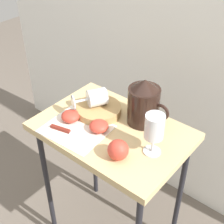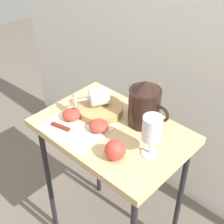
{
  "view_description": "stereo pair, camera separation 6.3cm",
  "coord_description": "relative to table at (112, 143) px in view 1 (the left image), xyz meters",
  "views": [
    {
      "loc": [
        0.62,
        -0.75,
        1.52
      ],
      "look_at": [
        0.0,
        0.0,
        0.8
      ],
      "focal_mm": 51.69,
      "sensor_mm": 36.0,
      "label": 1
    },
    {
      "loc": [
        0.67,
        -0.71,
        1.52
      ],
      "look_at": [
        0.0,
        0.0,
        0.8
      ],
      "focal_mm": 51.69,
      "sensor_mm": 36.0,
      "label": 2
    }
  ],
  "objects": [
    {
      "name": "wine_glass_upright",
      "position": [
        0.2,
        -0.01,
        0.19
      ],
      "size": [
        0.07,
        0.07,
        0.16
      ],
      "color": "silver",
      "rests_on": "table"
    },
    {
      "name": "apple_half_left",
      "position": [
        -0.16,
        -0.07,
        0.1
      ],
      "size": [
        0.07,
        0.07,
        0.04
      ],
      "primitive_type": "ellipsoid",
      "color": "#CC3D2D",
      "rests_on": "linen_napkin"
    },
    {
      "name": "knife",
      "position": [
        -0.12,
        -0.13,
        0.09
      ],
      "size": [
        0.21,
        0.06,
        0.01
      ],
      "color": "silver",
      "rests_on": "linen_napkin"
    },
    {
      "name": "linen_napkin",
      "position": [
        -0.1,
        -0.09,
        0.08
      ],
      "size": [
        0.25,
        0.23,
        0.0
      ],
      "primitive_type": "cube",
      "rotation": [
        0.0,
        0.0,
        0.07
      ],
      "color": "silver",
      "rests_on": "table"
    },
    {
      "name": "basket_tray",
      "position": [
        -0.1,
        0.04,
        0.1
      ],
      "size": [
        0.19,
        0.19,
        0.03
      ],
      "primitive_type": "cylinder",
      "color": "tan",
      "rests_on": "table"
    },
    {
      "name": "pitcher",
      "position": [
        0.07,
        0.11,
        0.16
      ],
      "size": [
        0.18,
        0.13,
        0.19
      ],
      "color": "black",
      "rests_on": "table"
    },
    {
      "name": "apple_half_right",
      "position": [
        -0.03,
        -0.04,
        0.1
      ],
      "size": [
        0.07,
        0.07,
        0.04
      ],
      "primitive_type": "ellipsoid",
      "color": "#CC3D2D",
      "rests_on": "linen_napkin"
    },
    {
      "name": "curtain_drape",
      "position": [
        0.0,
        0.5,
        0.3
      ],
      "size": [
        2.4,
        0.03,
        1.89
      ],
      "primitive_type": "cube",
      "color": "white",
      "rests_on": "ground_plane"
    },
    {
      "name": "table",
      "position": [
        0.0,
        0.0,
        0.0
      ],
      "size": [
        0.6,
        0.41,
        0.72
      ],
      "color": "tan",
      "rests_on": "ground_plane"
    },
    {
      "name": "apple_whole",
      "position": [
        0.12,
        -0.11,
        0.12
      ],
      "size": [
        0.07,
        0.07,
        0.07
      ],
      "primitive_type": "sphere",
      "color": "#CC3D2D",
      "rests_on": "table"
    },
    {
      "name": "wine_glass_tipped_near",
      "position": [
        -0.12,
        0.04,
        0.15
      ],
      "size": [
        0.13,
        0.15,
        0.07
      ],
      "color": "silver",
      "rests_on": "basket_tray"
    }
  ]
}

